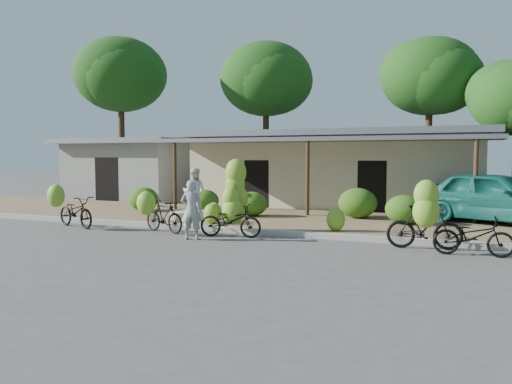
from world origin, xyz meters
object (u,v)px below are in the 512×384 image
at_px(tree_center_right, 426,75).
at_px(bike_far_right, 473,236).
at_px(teal_van, 495,197).
at_px(bike_center, 233,206).
at_px(tree_far_center, 264,78).
at_px(bike_far_left, 73,210).
at_px(bike_left, 160,214).
at_px(tree_back_left, 119,74).
at_px(sack_near, 195,215).
at_px(bystander, 194,192).
at_px(sack_far, 178,216).
at_px(vendor, 191,210).
at_px(bike_right, 425,221).

xyz_separation_m(tree_center_right, bike_far_right, (2.16, -15.68, -6.06)).
bearing_deg(teal_van, bike_center, 146.76).
xyz_separation_m(tree_far_center, bike_far_left, (-0.53, -15.11, -6.26)).
relative_size(tree_far_center, bike_left, 5.29).
bearing_deg(tree_back_left, bike_left, -48.40).
relative_size(tree_far_center, sack_near, 10.45).
distance_m(tree_back_left, bystander, 14.77).
distance_m(sack_near, bystander, 1.11).
bearing_deg(sack_far, bystander, 93.00).
xyz_separation_m(sack_near, vendor, (1.62, -3.02, 0.54)).
distance_m(bike_far_left, sack_near, 3.90).
bearing_deg(bike_far_left, sack_far, -34.16).
xyz_separation_m(tree_far_center, bike_center, (4.87, -14.65, -5.99)).
bearing_deg(teal_van, tree_back_left, 93.21).
bearing_deg(bystander, bike_center, 122.91).
distance_m(bike_left, bike_center, 2.25).
relative_size(sack_far, vendor, 0.46).
height_order(tree_back_left, vendor, tree_back_left).
bearing_deg(tree_far_center, bike_far_left, -92.01).
distance_m(tree_center_right, teal_van, 12.05).
height_order(tree_far_center, tree_center_right, tree_far_center).
bearing_deg(tree_far_center, bike_far_right, -53.69).
bearing_deg(bystander, bike_far_right, 147.42).
bearing_deg(bike_center, tree_far_center, 9.93).
xyz_separation_m(sack_far, vendor, (1.98, -2.57, 0.55)).
bearing_deg(bike_far_left, sack_near, -32.11).
height_order(bike_center, teal_van, bike_center).
relative_size(bike_left, vendor, 1.04).
xyz_separation_m(tree_back_left, sack_far, (10.12, -10.10, -6.87)).
distance_m(bike_center, sack_near, 3.17).
height_order(tree_center_right, bike_far_right, tree_center_right).
bearing_deg(bystander, sack_far, 80.17).
height_order(tree_far_center, sack_far, tree_far_center).
xyz_separation_m(tree_far_center, teal_van, (11.89, -9.79, -5.87)).
bearing_deg(vendor, bike_right, 171.03).
xyz_separation_m(bike_far_right, vendor, (-7.06, -0.48, 0.35)).
xyz_separation_m(bike_far_left, vendor, (4.62, -0.55, 0.23)).
bearing_deg(bike_right, bike_left, 84.56).
height_order(sack_far, teal_van, teal_van).
height_order(tree_back_left, bike_far_left, tree_back_left).
xyz_separation_m(bike_center, bystander, (-2.81, 2.74, 0.14)).
relative_size(bike_center, bike_far_right, 1.25).
distance_m(tree_center_right, bike_center, 16.70).
bearing_deg(teal_van, bike_far_left, 135.27).
xyz_separation_m(bike_far_left, teal_van, (12.42, 5.32, 0.39)).
bearing_deg(bike_left, tree_center_right, -4.81).
bearing_deg(vendor, tree_far_center, -91.58).
relative_size(bike_left, teal_van, 0.34).
height_order(bike_left, vendor, vendor).
bearing_deg(bystander, tree_back_left, -54.39).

